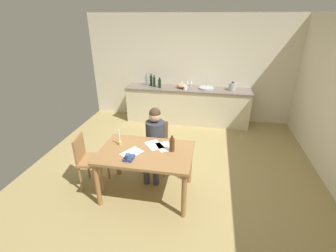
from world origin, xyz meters
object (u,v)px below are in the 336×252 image
(bottle_wine_red, at_px, (154,82))
(mixing_bowl, at_px, (182,86))
(coffee_mug, at_px, (128,158))
(bottle_oil, at_px, (147,80))
(teacup_on_counter, at_px, (185,88))
(chair_side_empty, at_px, (89,159))
(chair_at_table, at_px, (157,144))
(sink_unit, at_px, (206,88))
(wine_glass_by_kettle, at_px, (187,82))
(candlestick, at_px, (120,140))
(wine_glass_back_left, at_px, (182,82))
(dining_table, at_px, (146,157))
(bottle_sauce, at_px, (160,83))
(person_seated, at_px, (155,139))
(wine_bottle_on_table, at_px, (172,145))
(wine_glass_near_sink, at_px, (191,82))
(stovetop_kettle, at_px, (232,86))
(book_magazine, at_px, (129,158))
(bottle_vinegar, at_px, (151,80))

(bottle_wine_red, relative_size, mixing_bowl, 1.19)
(coffee_mug, height_order, bottle_oil, bottle_oil)
(teacup_on_counter, bearing_deg, chair_side_empty, -113.63)
(chair_at_table, xyz_separation_m, sink_unit, (0.75, 2.20, 0.42))
(bottle_wine_red, height_order, wine_glass_by_kettle, bottle_wine_red)
(candlestick, xyz_separation_m, wine_glass_back_left, (0.56, 2.90, 0.19))
(dining_table, relative_size, chair_side_empty, 1.54)
(wine_glass_by_kettle, height_order, teacup_on_counter, wine_glass_by_kettle)
(chair_at_table, distance_m, bottle_sauce, 2.20)
(person_seated, height_order, wine_bottle_on_table, person_seated)
(wine_glass_near_sink, bearing_deg, bottle_sauce, -162.29)
(coffee_mug, bearing_deg, wine_glass_back_left, 85.17)
(person_seated, xyz_separation_m, bottle_sauce, (-0.40, 2.25, 0.33))
(candlestick, distance_m, bottle_sauce, 2.67)
(chair_at_table, distance_m, bottle_wine_red, 2.30)
(chair_at_table, xyz_separation_m, wine_glass_near_sink, (0.35, 2.35, 0.51))
(bottle_sauce, bearing_deg, wine_glass_by_kettle, 20.13)
(coffee_mug, relative_size, stovetop_kettle, 0.52)
(bottle_oil, relative_size, bottle_sauce, 1.18)
(coffee_mug, bearing_deg, sink_unit, 74.00)
(book_magazine, relative_size, wine_glass_back_left, 1.08)
(person_seated, distance_m, wine_bottle_on_table, 0.61)
(sink_unit, distance_m, wine_glass_by_kettle, 0.52)
(dining_table, xyz_separation_m, wine_glass_by_kettle, (0.26, 3.03, 0.36))
(dining_table, bearing_deg, sink_unit, 75.41)
(person_seated, relative_size, mixing_bowl, 4.79)
(person_seated, bearing_deg, bottle_wine_red, 103.44)
(candlestick, bearing_deg, bottle_oil, 96.60)
(candlestick, relative_size, bottle_oil, 0.82)
(dining_table, xyz_separation_m, bottle_oil, (-0.77, 2.96, 0.38))
(mixing_bowl, bearing_deg, bottle_sauce, -171.33)
(wine_glass_by_kettle, bearing_deg, wine_bottle_on_table, -87.79)
(wine_glass_back_left, bearing_deg, bottle_sauce, -155.15)
(mixing_bowl, bearing_deg, chair_at_table, -93.72)
(book_magazine, xyz_separation_m, bottle_vinegar, (-0.49, 3.20, 0.26))
(dining_table, relative_size, person_seated, 1.13)
(wine_glass_back_left, height_order, teacup_on_counter, wine_glass_back_left)
(bottle_vinegar, bearing_deg, wine_glass_back_left, 4.91)
(candlestick, height_order, wine_glass_near_sink, wine_glass_near_sink)
(chair_at_table, xyz_separation_m, person_seated, (0.00, -0.15, 0.18))
(coffee_mug, bearing_deg, dining_table, 61.16)
(coffee_mug, bearing_deg, bottle_oil, 100.62)
(person_seated, bearing_deg, wine_glass_by_kettle, 84.16)
(chair_side_empty, distance_m, wine_bottle_on_table, 1.36)
(bottle_oil, bearing_deg, wine_glass_back_left, 4.45)
(dining_table, bearing_deg, wine_glass_by_kettle, 85.12)
(wine_glass_back_left, bearing_deg, candlestick, -100.96)
(chair_at_table, height_order, wine_bottle_on_table, wine_bottle_on_table)
(bottle_sauce, relative_size, wine_glass_near_sink, 1.67)
(bottle_oil, height_order, bottle_wine_red, bottle_oil)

